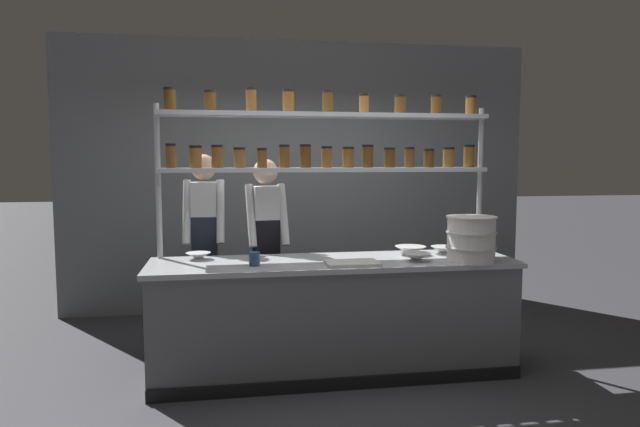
% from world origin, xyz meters
% --- Properties ---
extents(ground_plane, '(40.00, 40.00, 0.00)m').
position_xyz_m(ground_plane, '(0.00, 0.00, 0.00)').
color(ground_plane, '#3D3D42').
extents(back_wall, '(5.31, 0.12, 3.03)m').
position_xyz_m(back_wall, '(0.00, 2.08, 1.52)').
color(back_wall, gray).
rests_on(back_wall, ground_plane).
extents(prep_counter, '(2.91, 0.76, 0.92)m').
position_xyz_m(prep_counter, '(0.00, -0.00, 0.46)').
color(prep_counter, slate).
rests_on(prep_counter, ground_plane).
extents(spice_shelf_unit, '(2.79, 0.28, 2.30)m').
position_xyz_m(spice_shelf_unit, '(-0.00, 0.33, 1.81)').
color(spice_shelf_unit, '#B7BABF').
rests_on(spice_shelf_unit, ground_plane).
extents(chef_left, '(0.37, 0.31, 1.76)m').
position_xyz_m(chef_left, '(-1.03, 0.71, 1.03)').
color(chef_left, black).
rests_on(chef_left, ground_plane).
extents(chef_center, '(0.39, 0.32, 1.72)m').
position_xyz_m(chef_center, '(-0.49, 0.63, 1.00)').
color(chef_center, black).
rests_on(chef_center, ground_plane).
extents(container_stack, '(0.39, 0.39, 0.36)m').
position_xyz_m(container_stack, '(1.05, -0.23, 1.10)').
color(container_stack, white).
rests_on(container_stack, prep_counter).
extents(cutting_board, '(0.40, 0.26, 0.02)m').
position_xyz_m(cutting_board, '(0.10, -0.21, 0.93)').
color(cutting_board, silver).
rests_on(cutting_board, prep_counter).
extents(prep_bowl_near_left, '(0.23, 0.23, 0.06)m').
position_xyz_m(prep_bowl_near_left, '(0.98, 0.15, 0.95)').
color(prep_bowl_near_left, silver).
rests_on(prep_bowl_near_left, prep_counter).
extents(prep_bowl_center_front, '(0.20, 0.20, 0.05)m').
position_xyz_m(prep_bowl_center_front, '(-1.07, 0.22, 0.95)').
color(prep_bowl_center_front, white).
rests_on(prep_bowl_center_front, prep_counter).
extents(prep_bowl_center_back, '(0.26, 0.26, 0.07)m').
position_xyz_m(prep_bowl_center_back, '(0.69, 0.15, 0.96)').
color(prep_bowl_center_back, silver).
rests_on(prep_bowl_center_back, prep_counter).
extents(prep_bowl_near_right, '(0.23, 0.23, 0.06)m').
position_xyz_m(prep_bowl_near_right, '(0.63, -0.14, 0.95)').
color(prep_bowl_near_right, silver).
rests_on(prep_bowl_near_right, prep_counter).
extents(serving_cup_front, '(0.08, 0.08, 0.11)m').
position_xyz_m(serving_cup_front, '(-0.64, -0.13, 0.97)').
color(serving_cup_front, '#334C70').
rests_on(serving_cup_front, prep_counter).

